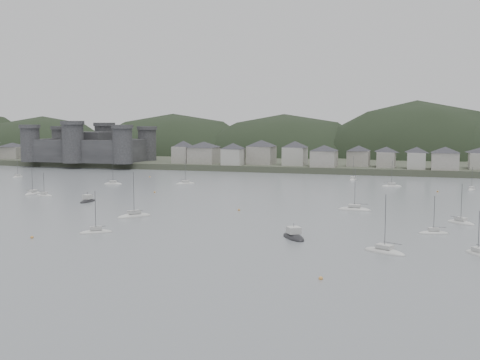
% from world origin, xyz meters
% --- Properties ---
extents(ground, '(900.00, 900.00, 0.00)m').
position_xyz_m(ground, '(0.00, 0.00, 0.00)').
color(ground, slate).
rests_on(ground, ground).
extents(far_shore_land, '(900.00, 250.00, 3.00)m').
position_xyz_m(far_shore_land, '(0.00, 295.00, 1.50)').
color(far_shore_land, '#383D2D').
rests_on(far_shore_land, ground).
extents(forested_ridge, '(851.55, 103.94, 102.57)m').
position_xyz_m(forested_ridge, '(4.83, 269.40, -11.28)').
color(forested_ridge, black).
rests_on(forested_ridge, ground).
extents(castle, '(66.00, 43.00, 20.00)m').
position_xyz_m(castle, '(-120.00, 179.80, 10.96)').
color(castle, '#2F2F31').
rests_on(castle, far_shore_land).
extents(waterfront_town, '(451.48, 28.46, 12.92)m').
position_xyz_m(waterfront_town, '(50.59, 183.34, 8.66)').
color(waterfront_town, gray).
rests_on(waterfront_town, far_shore_land).
extents(sailboat_lead, '(3.22, 8.17, 10.93)m').
position_xyz_m(sailboat_lead, '(27.50, 146.59, 0.18)').
color(sailboat_lead, beige).
rests_on(sailboat_lead, ground).
extents(moored_fleet, '(246.65, 155.13, 13.38)m').
position_xyz_m(moored_fleet, '(-15.78, 57.67, 0.18)').
color(moored_fleet, beige).
rests_on(moored_fleet, ground).
extents(motor_launch_near, '(7.75, 9.43, 4.16)m').
position_xyz_m(motor_launch_near, '(30.18, 17.29, 0.28)').
color(motor_launch_near, black).
rests_on(motor_launch_near, ground).
extents(motor_launch_far, '(3.03, 7.81, 3.85)m').
position_xyz_m(motor_launch_far, '(-42.47, 53.63, 0.29)').
color(motor_launch_far, black).
rests_on(motor_launch_far, ground).
extents(mooring_buoys, '(151.45, 146.21, 0.70)m').
position_xyz_m(mooring_buoys, '(0.36, 56.08, 0.15)').
color(mooring_buoys, '#CF9045').
rests_on(mooring_buoys, ground).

